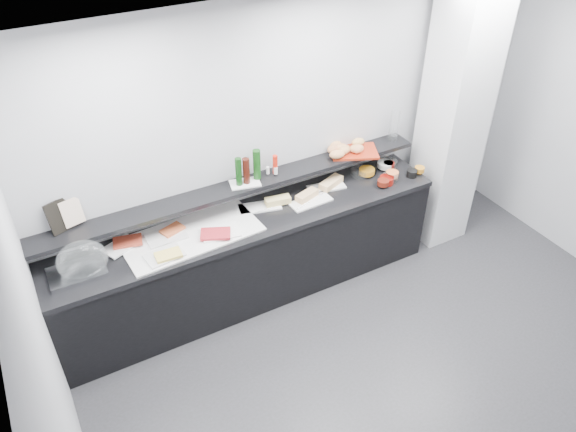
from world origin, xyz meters
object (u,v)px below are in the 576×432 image
framed_print (62,215)px  carafe (394,126)px  sandwich_plate_mid (311,202)px  bread_tray (354,152)px  cloche_base (77,273)px  condiment_tray (245,183)px

framed_print → carafe: 3.14m
sandwich_plate_mid → bread_tray: (0.60, 0.21, 0.25)m
bread_tray → cloche_base: bearing=-151.8°
carafe → cloche_base: bearing=-176.0°
cloche_base → carafe: (3.17, 0.22, 0.38)m
condiment_tray → framed_print: bearing=-170.8°
sandwich_plate_mid → carafe: bearing=10.1°
condiment_tray → bread_tray: bread_tray is taller
sandwich_plate_mid → cloche_base: bearing=176.6°
bread_tray → framed_print: bearing=-157.9°
cloche_base → condiment_tray: (1.53, 0.19, 0.24)m
cloche_base → framed_print: framed_print is taller
bread_tray → carafe: carafe is taller
framed_print → condiment_tray: framed_print is taller
framed_print → carafe: size_ratio=0.87×
sandwich_plate_mid → framed_print: 2.12m
cloche_base → framed_print: 0.46m
bread_tray → carafe: 0.50m
sandwich_plate_mid → carafe: carafe is taller
condiment_tray → bread_tray: (1.15, -0.00, 0.00)m
cloche_base → carafe: 3.20m
cloche_base → sandwich_plate_mid: cloche_base is taller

